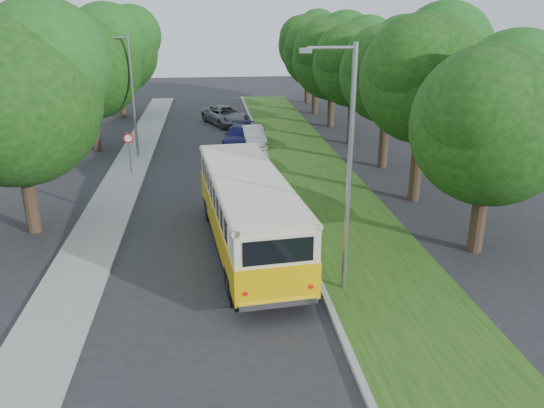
{
  "coord_description": "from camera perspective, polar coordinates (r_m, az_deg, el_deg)",
  "views": [
    {
      "loc": [
        0.08,
        -17.82,
        8.82
      ],
      "look_at": [
        2.44,
        2.14,
        1.5
      ],
      "focal_mm": 35.0,
      "sensor_mm": 36.0,
      "label": 1
    }
  ],
  "objects": [
    {
      "name": "car_silver",
      "position": [
        31.0,
        -3.13,
        4.66
      ],
      "size": [
        1.84,
        3.81,
        1.26
      ],
      "primitive_type": "imported",
      "rotation": [
        0.0,
        0.0,
        0.1
      ],
      "color": "silver",
      "rests_on": "ground"
    },
    {
      "name": "car_grey",
      "position": [
        44.36,
        -4.95,
        9.48
      ],
      "size": [
        4.37,
        6.07,
        1.53
      ],
      "primitive_type": "imported",
      "rotation": [
        0.0,
        0.0,
        0.37
      ],
      "color": "slate",
      "rests_on": "ground"
    },
    {
      "name": "sidewalk",
      "position": [
        24.93,
        -17.57,
        -1.54
      ],
      "size": [
        2.2,
        70.0,
        0.12
      ],
      "primitive_type": "cube",
      "color": "gray",
      "rests_on": "ground"
    },
    {
      "name": "warning_sign",
      "position": [
        30.98,
        -15.14,
        6.05
      ],
      "size": [
        0.56,
        0.1,
        2.5
      ],
      "color": "gray",
      "rests_on": "ground"
    },
    {
      "name": "car_blue",
      "position": [
        37.15,
        -3.56,
        7.3
      ],
      "size": [
        2.75,
        4.92,
        1.35
      ],
      "primitive_type": "imported",
      "rotation": [
        0.0,
        0.0,
        -0.19
      ],
      "color": "#12154F",
      "rests_on": "ground"
    },
    {
      "name": "car_white",
      "position": [
        37.05,
        -2.07,
        7.29
      ],
      "size": [
        1.66,
        4.16,
        1.34
      ],
      "primitive_type": "imported",
      "rotation": [
        0.0,
        0.0,
        0.06
      ],
      "color": "silver",
      "rests_on": "ground"
    },
    {
      "name": "curb",
      "position": [
        24.69,
        1.9,
        -0.74
      ],
      "size": [
        0.2,
        70.0,
        0.15
      ],
      "primitive_type": "cube",
      "color": "gray",
      "rests_on": "ground"
    },
    {
      "name": "vintage_bus",
      "position": [
        20.23,
        -2.61,
        -1.03
      ],
      "size": [
        3.73,
        10.76,
        3.13
      ],
      "primitive_type": null,
      "rotation": [
        0.0,
        0.0,
        0.1
      ],
      "color": "yellow",
      "rests_on": "ground"
    },
    {
      "name": "lamppost_far",
      "position": [
        34.48,
        -14.94,
        11.51
      ],
      "size": [
        1.71,
        0.16,
        7.5
      ],
      "color": "gray",
      "rests_on": "ground"
    },
    {
      "name": "ground",
      "position": [
        19.89,
        -6.31,
        -6.45
      ],
      "size": [
        120.0,
        120.0,
        0.0
      ],
      "primitive_type": "plane",
      "color": "#262629",
      "rests_on": "ground"
    },
    {
      "name": "treeline",
      "position": [
        36.06,
        -1.9,
        15.4
      ],
      "size": [
        24.27,
        41.91,
        9.46
      ],
      "color": "#332319",
      "rests_on": "ground"
    },
    {
      "name": "grass_verge",
      "position": [
        25.14,
        7.2,
        -0.54
      ],
      "size": [
        4.5,
        70.0,
        0.13
      ],
      "primitive_type": "cube",
      "color": "#244612",
      "rests_on": "ground"
    },
    {
      "name": "lamppost_near",
      "position": [
        16.48,
        8.04,
        4.14
      ],
      "size": [
        1.71,
        0.16,
        8.0
      ],
      "color": "gray",
      "rests_on": "ground"
    }
  ]
}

